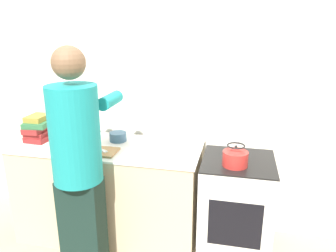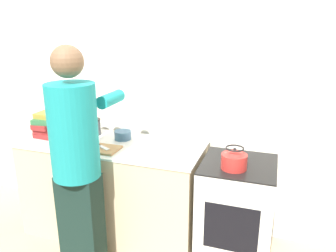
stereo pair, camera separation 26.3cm
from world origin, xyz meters
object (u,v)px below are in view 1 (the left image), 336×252
object	(u,v)px
oven	(235,209)
person	(78,162)
canister_jar	(86,129)
cutting_board	(100,151)
kettle	(235,157)
bowl_prep	(118,137)
knife	(98,149)

from	to	relation	value
oven	person	size ratio (longest dim) A/B	0.49
oven	canister_jar	size ratio (longest dim) A/B	5.63
cutting_board	kettle	distance (m)	1.12
kettle	canister_jar	distance (m)	1.44
person	canister_jar	distance (m)	0.76
bowl_prep	cutting_board	bearing A→B (deg)	-99.09
canister_jar	cutting_board	bearing A→B (deg)	-49.92
kettle	oven	bearing A→B (deg)	75.29
person	bowl_prep	xyz separation A→B (m)	(0.05, 0.68, -0.03)
cutting_board	bowl_prep	distance (m)	0.31
bowl_prep	canister_jar	distance (m)	0.34
oven	canister_jar	distance (m)	1.55
cutting_board	bowl_prep	bearing A→B (deg)	80.91
kettle	cutting_board	bearing A→B (deg)	-178.60
kettle	bowl_prep	xyz separation A→B (m)	(-1.07, 0.28, -0.01)
cutting_board	bowl_prep	xyz separation A→B (m)	(0.05, 0.30, 0.03)
kettle	bowl_prep	distance (m)	1.11
person	canister_jar	size ratio (longest dim) A/B	11.48
knife	canister_jar	size ratio (longest dim) A/B	1.27
oven	bowl_prep	bearing A→B (deg)	171.39
bowl_prep	knife	bearing A→B (deg)	-104.85
bowl_prep	kettle	bearing A→B (deg)	-14.52
person	kettle	bearing A→B (deg)	19.57
cutting_board	kettle	world-z (taller)	kettle
oven	person	world-z (taller)	person
cutting_board	person	bearing A→B (deg)	-90.21
oven	bowl_prep	size ratio (longest dim) A/B	5.72
canister_jar	person	bearing A→B (deg)	-68.28
cutting_board	kettle	xyz separation A→B (m)	(1.12, 0.03, 0.04)
oven	knife	distance (m)	1.28
person	cutting_board	size ratio (longest dim) A/B	6.26
cutting_board	kettle	size ratio (longest dim) A/B	1.47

